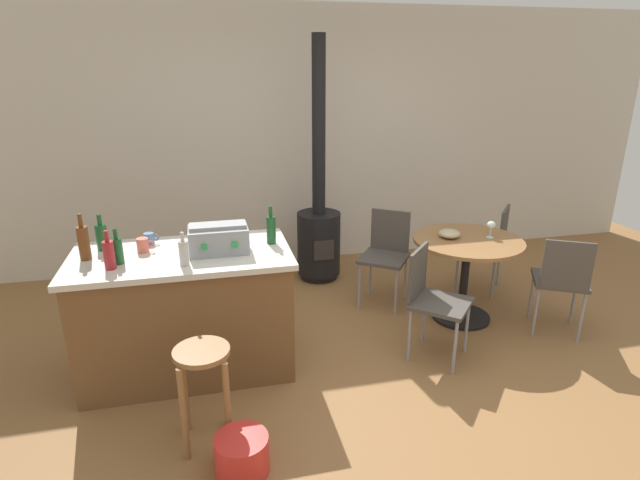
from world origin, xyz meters
TOP-DOWN VIEW (x-y plane):
  - ground_plane at (0.00, 0.00)m, footprint 8.80×8.80m
  - back_wall at (0.00, 2.62)m, footprint 8.00×0.10m
  - kitchen_island at (-1.40, 0.58)m, footprint 1.48×0.79m
  - wooden_stool at (-1.30, -0.24)m, footprint 0.32×0.32m
  - dining_table at (0.91, 0.83)m, footprint 0.91×0.91m
  - folding_chair_near at (1.52, 0.41)m, footprint 0.54×0.54m
  - folding_chair_far at (1.42, 1.32)m, footprint 0.56×0.56m
  - folding_chair_left at (0.37, 1.31)m, footprint 0.56×0.56m
  - folding_chair_right at (0.37, 0.35)m, footprint 0.57×0.57m
  - wood_stove at (-0.10, 1.99)m, footprint 0.44×0.45m
  - toolbox at (-1.14, 0.56)m, footprint 0.40×0.26m
  - bottle_0 at (-1.82, 0.40)m, footprint 0.07×0.07m
  - bottle_1 at (-1.37, 0.36)m, footprint 0.06×0.06m
  - bottle_2 at (-2.00, 0.61)m, footprint 0.07×0.07m
  - bottle_3 at (-1.92, 0.78)m, footprint 0.08×0.08m
  - bottle_4 at (-1.78, 0.48)m, footprint 0.07×0.07m
  - bottle_5 at (-0.77, 0.65)m, footprint 0.07×0.07m
  - cup_0 at (-1.62, 0.83)m, footprint 0.11×0.07m
  - cup_1 at (-1.65, 0.67)m, footprint 0.11×0.08m
  - wine_glass at (1.11, 0.83)m, footprint 0.07×0.07m
  - serving_bowl at (0.77, 0.91)m, footprint 0.18×0.18m
  - plastic_bucket at (-1.12, -0.52)m, footprint 0.30×0.30m

SIDE VIEW (x-z plane):
  - ground_plane at x=0.00m, z-range 0.00..0.00m
  - plastic_bucket at x=-1.12m, z-range 0.00..0.22m
  - wooden_stool at x=-1.30m, z-range 0.14..0.76m
  - kitchen_island at x=-1.40m, z-range 0.00..0.90m
  - folding_chair_right at x=0.37m, z-range 0.07..0.92m
  - folding_chair_near at x=1.52m, z-range 0.07..0.92m
  - folding_chair_far at x=1.42m, z-range 0.07..0.92m
  - folding_chair_left at x=0.37m, z-range 0.08..0.93m
  - dining_table at x=0.91m, z-range 0.19..0.92m
  - wood_stove at x=-0.10m, z-range -0.63..1.76m
  - serving_bowl at x=0.77m, z-range 0.73..0.80m
  - wine_glass at x=1.11m, z-range 0.77..0.91m
  - cup_0 at x=-1.62m, z-range 0.90..0.98m
  - cup_1 at x=-1.65m, z-range 0.90..1.00m
  - bottle_1 at x=-1.37m, z-range 0.87..1.09m
  - bottle_4 at x=-1.78m, z-range 0.87..1.11m
  - toolbox at x=-1.14m, z-range 0.89..1.09m
  - bottle_0 at x=-1.82m, z-range 0.87..1.12m
  - bottle_3 at x=-1.92m, z-range 0.87..1.12m
  - bottle_5 at x=-0.77m, z-range 0.87..1.14m
  - bottle_2 at x=-2.00m, z-range 0.86..1.17m
  - back_wall at x=0.00m, z-range 0.00..2.70m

